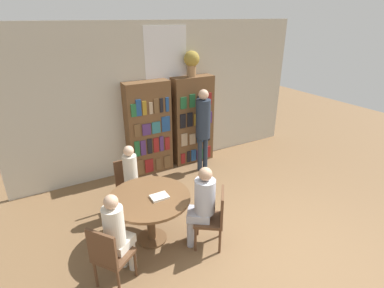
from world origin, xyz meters
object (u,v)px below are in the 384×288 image
(seated_reader_back, at_px, (117,232))
(chair_near_camera, at_px, (109,255))
(librarian_standing, at_px, (203,122))
(bookshelf_right, at_px, (193,121))
(seated_reader_right, at_px, (202,202))
(flower_vase, at_px, (192,61))
(seated_reader_left, at_px, (132,179))
(chair_far_side, at_px, (214,216))
(reading_table, at_px, (150,204))
(bookshelf_left, at_px, (149,129))
(chair_left_side, at_px, (129,183))

(seated_reader_back, bearing_deg, chair_near_camera, -90.00)
(seated_reader_back, height_order, librarian_standing, librarian_standing)
(bookshelf_right, bearing_deg, seated_reader_right, -116.91)
(flower_vase, bearing_deg, librarian_standing, -92.24)
(seated_reader_left, bearing_deg, chair_far_side, 120.34)
(chair_near_camera, relative_size, librarian_standing, 0.51)
(reading_table, xyz_separation_m, seated_reader_back, (-0.59, -0.44, 0.07))
(bookshelf_left, distance_m, librarian_standing, 1.11)
(chair_left_side, distance_m, seated_reader_back, 1.49)
(flower_vase, xyz_separation_m, chair_left_side, (-1.83, -1.11, -1.73))
(reading_table, relative_size, seated_reader_back, 0.94)
(chair_near_camera, relative_size, chair_far_side, 1.00)
(bookshelf_left, relative_size, seated_reader_right, 1.54)
(bookshelf_right, bearing_deg, seated_reader_back, -134.75)
(chair_left_side, bearing_deg, bookshelf_left, -127.05)
(flower_vase, xyz_separation_m, librarian_standing, (-0.02, -0.51, -1.15))
(flower_vase, height_order, seated_reader_back, flower_vase)
(reading_table, bearing_deg, bookshelf_left, 67.96)
(flower_vase, height_order, chair_left_side, flower_vase)
(bookshelf_right, relative_size, librarian_standing, 1.09)
(bookshelf_left, bearing_deg, librarian_standing, -26.87)
(seated_reader_right, distance_m, seated_reader_back, 1.19)
(bookshelf_left, distance_m, seated_reader_left, 1.56)
(bookshelf_left, xyz_separation_m, librarian_standing, (0.99, -0.50, 0.12))
(seated_reader_right, bearing_deg, chair_far_side, -90.00)
(bookshelf_left, xyz_separation_m, chair_far_side, (-0.08, -2.56, -0.46))
(chair_near_camera, bearing_deg, chair_left_side, 117.00)
(seated_reader_left, height_order, librarian_standing, librarian_standing)
(bookshelf_left, bearing_deg, reading_table, -112.04)
(bookshelf_left, distance_m, bookshelf_right, 1.03)
(seated_reader_left, distance_m, librarian_standing, 2.02)
(chair_near_camera, bearing_deg, reading_table, 90.00)
(seated_reader_right, bearing_deg, librarian_standing, 3.95)
(flower_vase, distance_m, chair_left_side, 2.76)
(bookshelf_right, distance_m, seated_reader_left, 2.28)
(bookshelf_left, relative_size, seated_reader_left, 1.57)
(reading_table, distance_m, chair_far_side, 0.92)
(flower_vase, relative_size, librarian_standing, 0.29)
(librarian_standing, bearing_deg, flower_vase, 87.76)
(chair_left_side, distance_m, chair_far_side, 1.63)
(bookshelf_left, bearing_deg, chair_far_side, -91.69)
(bookshelf_left, bearing_deg, chair_left_side, -126.68)
(reading_table, xyz_separation_m, chair_far_side, (0.74, -0.53, -0.12))
(chair_near_camera, distance_m, librarian_standing, 3.33)
(reading_table, bearing_deg, bookshelf_right, 47.62)
(chair_near_camera, distance_m, seated_reader_right, 1.36)
(librarian_standing, bearing_deg, seated_reader_right, -121.68)
(reading_table, distance_m, seated_reader_right, 0.75)
(chair_far_side, distance_m, librarian_standing, 2.39)
(bookshelf_right, xyz_separation_m, reading_table, (-1.85, -2.03, -0.34))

